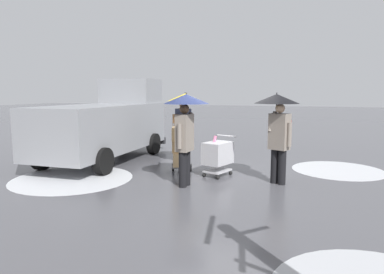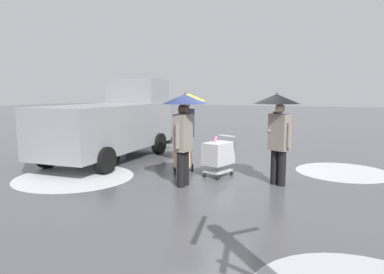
{
  "view_description": "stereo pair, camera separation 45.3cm",
  "coord_description": "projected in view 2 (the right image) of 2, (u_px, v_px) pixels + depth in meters",
  "views": [
    {
      "loc": [
        -2.09,
        8.44,
        2.17
      ],
      "look_at": [
        0.8,
        0.44,
        1.05
      ],
      "focal_mm": 32.52,
      "sensor_mm": 36.0,
      "label": 1
    },
    {
      "loc": [
        -2.51,
        8.28,
        2.17
      ],
      "look_at": [
        0.8,
        0.44,
        1.05
      ],
      "focal_mm": 32.52,
      "sensor_mm": 36.0,
      "label": 2
    }
  ],
  "objects": [
    {
      "name": "slush_patch_under_van",
      "position": [
        343.0,
        172.0,
        9.42
      ],
      "size": [
        2.47,
        2.47,
        0.01
      ],
      "primitive_type": "cylinder",
      "color": "silver",
      "rests_on": "ground"
    },
    {
      "name": "ground_plane",
      "position": [
        228.0,
        177.0,
        8.81
      ],
      "size": [
        90.0,
        90.0,
        0.0
      ],
      "primitive_type": "plane",
      "color": "#4C4C51"
    },
    {
      "name": "pedestrian_pink_side",
      "position": [
        187.0,
        112.0,
        10.27
      ],
      "size": [
        1.04,
        1.04,
        2.15
      ],
      "color": "black",
      "rests_on": "ground"
    },
    {
      "name": "pedestrian_white_side",
      "position": [
        184.0,
        117.0,
        7.88
      ],
      "size": [
        1.04,
        1.04,
        2.15
      ],
      "color": "black",
      "rests_on": "ground"
    },
    {
      "name": "shopping_cart_vendor",
      "position": [
        218.0,
        154.0,
        8.88
      ],
      "size": [
        0.77,
        0.95,
        1.04
      ],
      "color": "#B2B2B7",
      "rests_on": "ground"
    },
    {
      "name": "hand_dolly_boxes",
      "position": [
        182.0,
        148.0,
        9.15
      ],
      "size": [
        0.71,
        0.83,
        1.32
      ],
      "color": "#515156",
      "rests_on": "ground"
    },
    {
      "name": "slush_patch_near_cluster",
      "position": [
        75.0,
        177.0,
        8.85
      ],
      "size": [
        2.96,
        2.96,
        0.01
      ],
      "primitive_type": "cylinder",
      "color": "silver",
      "rests_on": "ground"
    },
    {
      "name": "cargo_van_parked_right",
      "position": [
        113.0,
        122.0,
        11.17
      ],
      "size": [
        2.35,
        5.41,
        2.6
      ],
      "color": "gray",
      "rests_on": "ground"
    },
    {
      "name": "pedestrian_black_side",
      "position": [
        278.0,
        118.0,
        7.97
      ],
      "size": [
        1.04,
        1.04,
        2.15
      ],
      "color": "black",
      "rests_on": "ground"
    }
  ]
}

